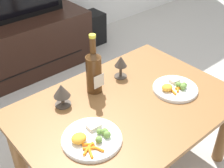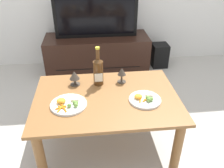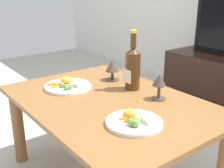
{
  "view_description": "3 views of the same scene",
  "coord_description": "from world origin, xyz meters",
  "px_view_note": "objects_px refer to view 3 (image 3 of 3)",
  "views": [
    {
      "loc": [
        -0.82,
        -0.83,
        1.44
      ],
      "look_at": [
        -0.03,
        0.08,
        0.59
      ],
      "focal_mm": 47.55,
      "sensor_mm": 36.0,
      "label": 1
    },
    {
      "loc": [
        -0.11,
        -1.48,
        1.51
      ],
      "look_at": [
        0.05,
        0.06,
        0.57
      ],
      "focal_mm": 37.48,
      "sensor_mm": 36.0,
      "label": 2
    },
    {
      "loc": [
        1.08,
        -0.8,
        1.04
      ],
      "look_at": [
        -0.05,
        0.06,
        0.55
      ],
      "focal_mm": 45.8,
      "sensor_mm": 36.0,
      "label": 3
    }
  ],
  "objects_px": {
    "dinner_plate_left": "(68,86)",
    "dinner_plate_right": "(134,121)",
    "goblet_right": "(159,82)",
    "goblet_left": "(112,67)",
    "wine_bottle": "(133,67)",
    "dining_table": "(109,115)"
  },
  "relations": [
    {
      "from": "dinner_plate_right",
      "to": "dinner_plate_left",
      "type": "bearing_deg",
      "value": -179.96
    },
    {
      "from": "dining_table",
      "to": "goblet_left",
      "type": "bearing_deg",
      "value": 139.43
    },
    {
      "from": "wine_bottle",
      "to": "goblet_right",
      "type": "height_order",
      "value": "wine_bottle"
    },
    {
      "from": "goblet_left",
      "to": "dinner_plate_right",
      "type": "relative_size",
      "value": 0.51
    },
    {
      "from": "wine_bottle",
      "to": "dinner_plate_left",
      "type": "height_order",
      "value": "wine_bottle"
    },
    {
      "from": "dinner_plate_right",
      "to": "wine_bottle",
      "type": "bearing_deg",
      "value": 139.79
    },
    {
      "from": "dinner_plate_right",
      "to": "goblet_right",
      "type": "bearing_deg",
      "value": 115.25
    },
    {
      "from": "goblet_right",
      "to": "dinner_plate_right",
      "type": "relative_size",
      "value": 0.55
    },
    {
      "from": "goblet_left",
      "to": "dinner_plate_left",
      "type": "bearing_deg",
      "value": -98.12
    },
    {
      "from": "wine_bottle",
      "to": "dinner_plate_right",
      "type": "distance_m",
      "value": 0.45
    },
    {
      "from": "goblet_left",
      "to": "dining_table",
      "type": "bearing_deg",
      "value": -40.57
    },
    {
      "from": "dinner_plate_left",
      "to": "dinner_plate_right",
      "type": "height_order",
      "value": "dinner_plate_left"
    },
    {
      "from": "dining_table",
      "to": "goblet_left",
      "type": "xyz_separation_m",
      "value": [
        -0.24,
        0.21,
        0.17
      ]
    },
    {
      "from": "dinner_plate_left",
      "to": "wine_bottle",
      "type": "bearing_deg",
      "value": 49.83
    },
    {
      "from": "goblet_right",
      "to": "dinner_plate_left",
      "type": "bearing_deg",
      "value": -146.34
    },
    {
      "from": "wine_bottle",
      "to": "goblet_left",
      "type": "relative_size",
      "value": 2.66
    },
    {
      "from": "dining_table",
      "to": "dinner_plate_right",
      "type": "relative_size",
      "value": 4.59
    },
    {
      "from": "goblet_left",
      "to": "dinner_plate_right",
      "type": "xyz_separation_m",
      "value": [
        0.53,
        -0.29,
        -0.07
      ]
    },
    {
      "from": "dining_table",
      "to": "goblet_right",
      "type": "height_order",
      "value": "goblet_right"
    },
    {
      "from": "dinner_plate_right",
      "to": "dining_table",
      "type": "bearing_deg",
      "value": 164.45
    },
    {
      "from": "wine_bottle",
      "to": "dinner_plate_left",
      "type": "distance_m",
      "value": 0.38
    },
    {
      "from": "dining_table",
      "to": "goblet_right",
      "type": "relative_size",
      "value": 8.3
    }
  ]
}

